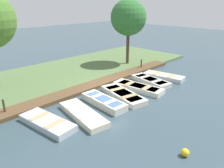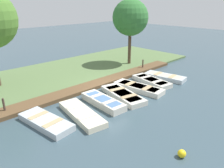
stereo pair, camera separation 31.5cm
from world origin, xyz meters
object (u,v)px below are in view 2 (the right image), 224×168
Objects in this scene: rowboat_0 at (46,122)px; rowboat_3 at (123,95)px; rowboat_6 at (165,77)px; park_tree_left at (130,18)px; rowboat_1 at (81,114)px; rowboat_2 at (103,101)px; rowboat_5 at (151,81)px; mooring_post_far at (143,65)px; mooring_post_near at (4,106)px; buoy at (182,154)px; rowboat_4 at (138,88)px.

rowboat_3 is at bearing 78.57° from rowboat_0.
rowboat_6 is 6.23m from park_tree_left.
rowboat_1 is (0.53, 1.73, -0.01)m from rowboat_0.
rowboat_2 is at bearing -98.73° from rowboat_6.
rowboat_2 is 4.93m from rowboat_5.
rowboat_3 is 0.61× the size of park_tree_left.
rowboat_2 is 6.46m from rowboat_6.
mooring_post_far reaches higher than rowboat_2.
rowboat_5 is 3.44× the size of mooring_post_near.
rowboat_2 is 3.28× the size of mooring_post_near.
buoy is (8.24, 3.60, -0.31)m from mooring_post_near.
rowboat_4 is at bearing 143.48° from buoy.
rowboat_6 is 9.97× the size of buoy.
mooring_post_near reaches higher than rowboat_1.
rowboat_1 is 3.79× the size of mooring_post_far.
rowboat_5 is 1.01× the size of rowboat_6.
rowboat_6 reaches higher than rowboat_1.
rowboat_2 reaches higher than rowboat_5.
mooring_post_far reaches higher than rowboat_5.
rowboat_5 is 1.54m from rowboat_6.
mooring_post_far is at bearing 114.77° from rowboat_2.
rowboat_0 is 0.88× the size of rowboat_3.
park_tree_left is at bearing 127.19° from rowboat_1.
rowboat_5 is at bearing -104.53° from rowboat_6.
mooring_post_far reaches higher than rowboat_4.
rowboat_4 reaches higher than buoy.
rowboat_1 is 5.30m from buoy.
mooring_post_near is (-2.70, -10.93, 0.30)m from rowboat_6.
park_tree_left is at bearing 104.38° from rowboat_0.
rowboat_4 is 3.81× the size of mooring_post_near.
rowboat_5 is 10.03× the size of buoy.
mooring_post_near is at bearing -165.04° from rowboat_0.
rowboat_4 is 1.11× the size of rowboat_6.
park_tree_left is at bearing 130.68° from rowboat_4.
park_tree_left is (-4.63, 4.26, 4.10)m from rowboat_4.
rowboat_0 reaches higher than rowboat_3.
park_tree_left is at bearing 169.63° from mooring_post_far.
rowboat_2 is 0.95× the size of rowboat_5.
rowboat_2 is 0.85× the size of rowboat_3.
rowboat_3 is 1.01× the size of rowboat_4.
rowboat_6 is at bearing -13.76° from mooring_post_far.
park_tree_left reaches higher than rowboat_4.
buoy is at bearing 16.70° from rowboat_0.
rowboat_5 is 6.56m from park_tree_left.
rowboat_0 reaches higher than rowboat_5.
mooring_post_near is at bearing -113.17° from rowboat_6.
rowboat_3 is (0.35, 5.03, -0.00)m from rowboat_0.
mooring_post_near is 0.16× the size of park_tree_left.
rowboat_0 is 9.91m from rowboat_6.
rowboat_0 is at bearing -98.07° from rowboat_1.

